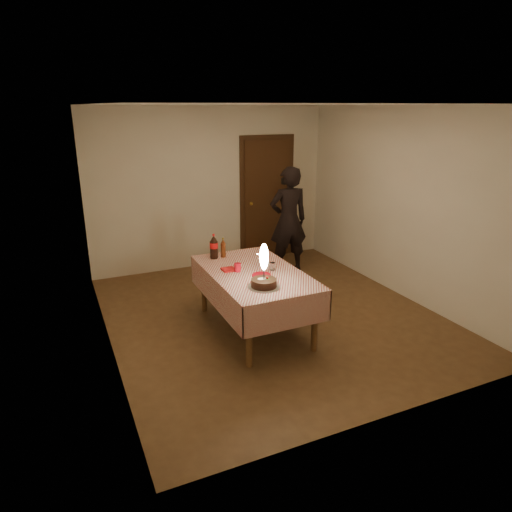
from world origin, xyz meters
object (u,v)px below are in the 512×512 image
clear_cup (272,266)px  photographer (288,220)px  birthday_cake (264,276)px  dining_table (254,279)px  amber_bottle_left (223,248)px  red_plate (261,275)px  cola_bottle (214,247)px  red_cup (238,267)px

clear_cup → photographer: photographer is taller
birthday_cake → photographer: size_ratio=0.28×
dining_table → amber_bottle_left: bearing=102.3°
birthday_cake → photographer: photographer is taller
dining_table → red_plate: size_ratio=7.82×
cola_bottle → photographer: 1.89m
red_plate → dining_table: bearing=97.1°
birthday_cake → photographer: (1.44, 2.14, -0.01)m
dining_table → clear_cup: (0.21, -0.04, 0.15)m
red_plate → amber_bottle_left: bearing=101.3°
dining_table → clear_cup: clear_cup is taller
birthday_cake → clear_cup: size_ratio=5.37×
cola_bottle → photographer: photographer is taller
red_plate → cola_bottle: size_ratio=0.69×
amber_bottle_left → photographer: photographer is taller
photographer → birthday_cake: bearing=-124.0°
dining_table → cola_bottle: size_ratio=5.42×
clear_cup → dining_table: bearing=168.8°
dining_table → photographer: photographer is taller
dining_table → cola_bottle: (-0.27, 0.65, 0.25)m
dining_table → cola_bottle: cola_bottle is taller
red_cup → clear_cup: size_ratio=1.11×
red_cup → clear_cup: red_cup is taller
amber_bottle_left → cola_bottle: bearing=179.9°
red_cup → photographer: (1.52, 1.58, 0.06)m
clear_cup → amber_bottle_left: (-0.36, 0.69, 0.07)m
red_cup → photographer: size_ratio=0.06×
dining_table → red_plate: 0.19m
red_cup → photographer: bearing=46.2°
dining_table → clear_cup: bearing=-11.2°
red_plate → photographer: photographer is taller
birthday_cake → clear_cup: bearing=54.2°
red_cup → clear_cup: bearing=-16.7°
clear_cup → photographer: 2.04m
birthday_cake → red_plate: (0.12, 0.33, -0.12)m
clear_cup → amber_bottle_left: amber_bottle_left is taller
birthday_cake → cola_bottle: (-0.16, 1.13, 0.03)m
amber_bottle_left → photographer: size_ratio=0.15×
cola_bottle → photographer: size_ratio=0.19×
red_plate → clear_cup: bearing=30.1°
cola_bottle → birthday_cake: bearing=-81.8°
amber_bottle_left → red_cup: bearing=-93.7°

